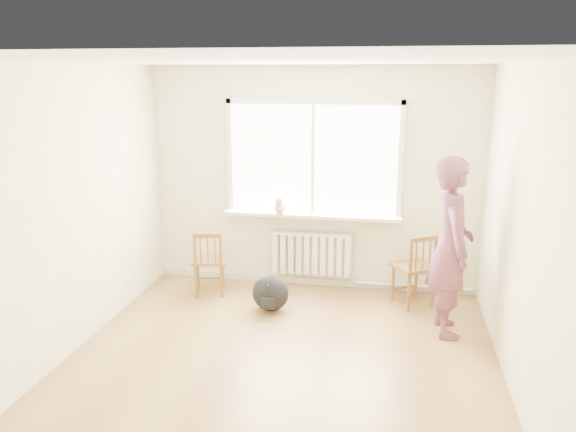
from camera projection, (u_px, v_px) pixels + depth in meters
The scene contains 13 objects.
floor at pixel (276, 374), 5.00m from camera, with size 4.50×4.50×0.00m, color olive.
ceiling at pixel (274, 60), 4.33m from camera, with size 4.50×4.50×0.00m, color white.
back_wall at pixel (313, 179), 6.81m from camera, with size 4.00×0.01×2.70m, color beige.
window at pixel (313, 154), 6.71m from camera, with size 2.12×0.05×1.42m.
windowsill at pixel (312, 215), 6.81m from camera, with size 2.15×0.22×0.04m, color white.
radiator at pixel (311, 253), 6.95m from camera, with size 1.00×0.12×0.55m.
heating_pipe at pixel (413, 286), 6.84m from camera, with size 0.04×0.04×1.40m, color silver.
baseboard at pixel (312, 281), 7.12m from camera, with size 4.00×0.03×0.08m, color beige.
chair_left at pixel (209, 263), 6.71m from camera, with size 0.48×0.47×0.80m.
chair_right at pixel (416, 270), 6.38m from camera, with size 0.58×0.57×0.86m.
person at pixel (451, 247), 5.61m from camera, with size 0.67×0.44×1.83m, color #B53E3C.
cat at pixel (280, 206), 6.76m from camera, with size 0.18×0.38×0.25m.
backpack at pixel (271, 293), 6.29m from camera, with size 0.41×0.31×0.41m, color black.
Camera 1 is at (0.95, -4.40, 2.61)m, focal length 35.00 mm.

